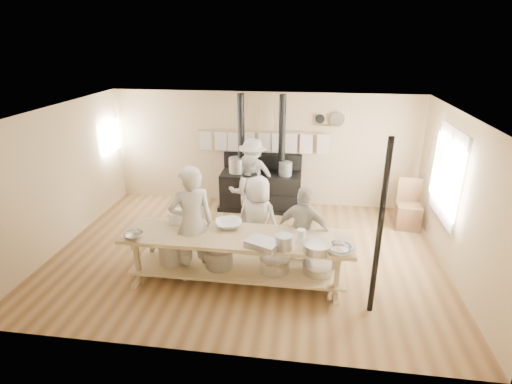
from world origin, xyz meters
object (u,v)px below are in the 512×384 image
(prep_table, at_px, (237,254))
(cook_right, at_px, (303,231))
(cook_by_window, at_px, (253,176))
(stove, at_px, (261,187))
(cook_far_left, at_px, (192,224))
(chair, at_px, (408,213))
(roasting_pan, at_px, (263,244))
(cook_left, at_px, (247,191))
(cook_center, at_px, (258,220))

(prep_table, distance_m, cook_right, 1.15)
(cook_by_window, bearing_deg, prep_table, -74.59)
(stove, distance_m, cook_far_left, 3.11)
(stove, height_order, prep_table, stove)
(cook_far_left, bearing_deg, cook_by_window, -129.36)
(chair, relative_size, roasting_pan, 2.14)
(cook_far_left, relative_size, roasting_pan, 4.07)
(stove, height_order, chair, stove)
(cook_right, distance_m, roasting_pan, 0.96)
(prep_table, xyz_separation_m, roasting_pan, (0.46, -0.32, 0.38))
(cook_right, height_order, roasting_pan, cook_right)
(roasting_pan, bearing_deg, cook_right, 52.70)
(stove, bearing_deg, roasting_pan, -82.24)
(roasting_pan, bearing_deg, cook_left, 104.55)
(cook_left, bearing_deg, cook_far_left, 59.07)
(cook_center, bearing_deg, cook_far_left, 55.06)
(stove, height_order, cook_left, stove)
(cook_by_window, xyz_separation_m, roasting_pan, (0.61, -3.17, 0.06))
(prep_table, height_order, cook_far_left, cook_far_left)
(cook_center, height_order, cook_right, cook_center)
(cook_center, relative_size, roasting_pan, 3.28)
(stove, distance_m, roasting_pan, 3.39)
(cook_left, bearing_deg, cook_center, 91.44)
(stove, relative_size, cook_center, 1.66)
(cook_left, xyz_separation_m, cook_right, (1.19, -1.60, -0.01))
(stove, bearing_deg, cook_far_left, -103.55)
(prep_table, distance_m, chair, 4.01)
(cook_left, relative_size, cook_right, 1.01)
(cook_left, xyz_separation_m, roasting_pan, (0.61, -2.36, 0.13))
(cook_left, bearing_deg, roasting_pan, 89.27)
(cook_far_left, bearing_deg, prep_table, 149.55)
(cook_far_left, distance_m, cook_center, 1.20)
(cook_right, distance_m, chair, 2.97)
(prep_table, relative_size, cook_far_left, 1.85)
(stove, bearing_deg, prep_table, -90.04)
(cook_by_window, bearing_deg, chair, 5.53)
(cook_far_left, xyz_separation_m, chair, (3.88, 2.43, -0.67))
(prep_table, bearing_deg, cook_far_left, 177.67)
(cook_far_left, xyz_separation_m, cook_left, (0.56, 2.01, -0.20))
(cook_far_left, height_order, cook_left, cook_far_left)
(stove, distance_m, cook_left, 1.02)
(stove, distance_m, prep_table, 3.02)
(cook_center, height_order, chair, cook_center)
(cook_center, bearing_deg, prep_table, 90.79)
(prep_table, bearing_deg, cook_left, 94.35)
(cook_by_window, distance_m, roasting_pan, 3.23)
(cook_right, distance_m, cook_by_window, 2.69)
(stove, relative_size, cook_far_left, 1.34)
(cook_center, distance_m, chair, 3.43)
(cook_right, xyz_separation_m, chair, (2.13, 2.02, -0.46))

